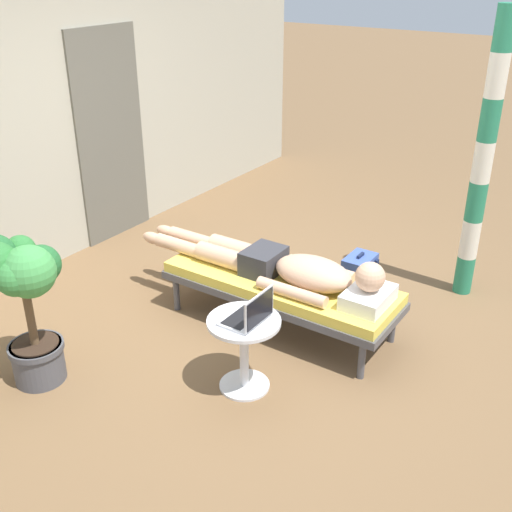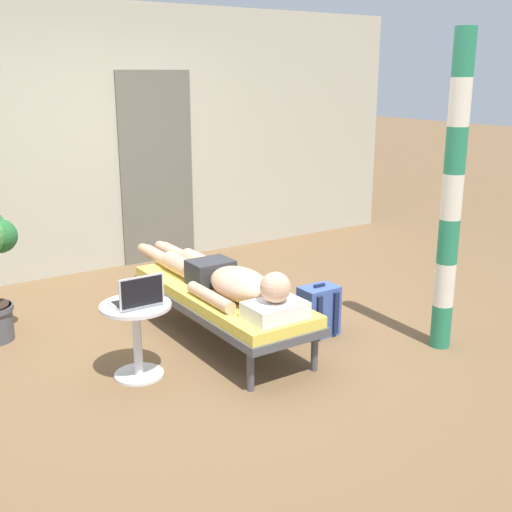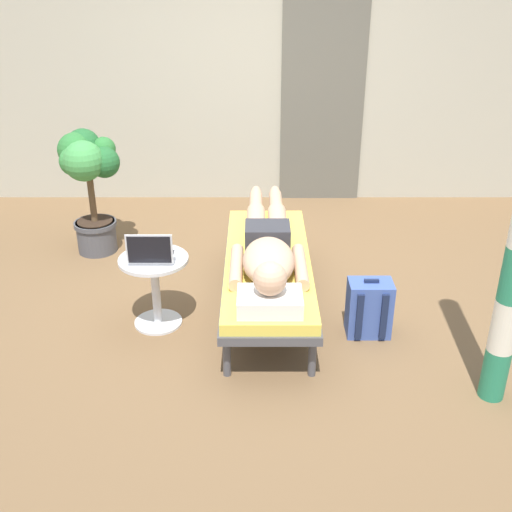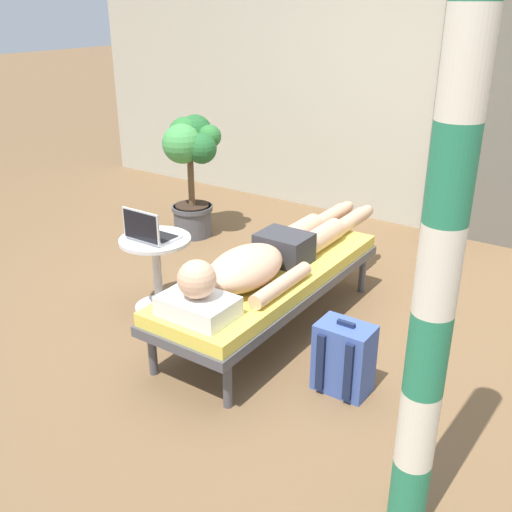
# 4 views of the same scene
# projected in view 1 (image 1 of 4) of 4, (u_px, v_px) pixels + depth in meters

# --- Properties ---
(ground_plane) EXTENTS (40.00, 40.00, 0.00)m
(ground_plane) POSITION_uv_depth(u_px,v_px,m) (257.00, 325.00, 4.87)
(ground_plane) COLOR brown
(house_wall_back) EXTENTS (7.60, 0.20, 2.70)m
(house_wall_back) POSITION_uv_depth(u_px,v_px,m) (49.00, 113.00, 5.50)
(house_wall_back) COLOR #B2AD99
(house_wall_back) RESTS_ON ground
(house_door_panel) EXTENTS (0.84, 0.03, 2.04)m
(house_door_panel) POSITION_uv_depth(u_px,v_px,m) (110.00, 136.00, 6.03)
(house_door_panel) COLOR #625F54
(house_door_panel) RESTS_ON ground
(lounge_chair) EXTENTS (0.63, 1.84, 0.42)m
(lounge_chair) POSITION_uv_depth(u_px,v_px,m) (280.00, 286.00, 4.73)
(lounge_chair) COLOR #4C4C51
(lounge_chair) RESTS_ON ground
(person_reclining) EXTENTS (0.53, 2.17, 0.32)m
(person_reclining) POSITION_uv_depth(u_px,v_px,m) (285.00, 267.00, 4.64)
(person_reclining) COLOR white
(person_reclining) RESTS_ON lounge_chair
(side_table) EXTENTS (0.48, 0.48, 0.52)m
(side_table) POSITION_uv_depth(u_px,v_px,m) (244.00, 342.00, 4.03)
(side_table) COLOR silver
(side_table) RESTS_ON ground
(laptop) EXTENTS (0.31, 0.24, 0.23)m
(laptop) POSITION_uv_depth(u_px,v_px,m) (250.00, 314.00, 3.91)
(laptop) COLOR silver
(laptop) RESTS_ON side_table
(backpack) EXTENTS (0.30, 0.26, 0.42)m
(backpack) POSITION_uv_depth(u_px,v_px,m) (358.00, 279.00, 5.15)
(backpack) COLOR #3F59A5
(backpack) RESTS_ON ground
(potted_plant) EXTENTS (0.53, 0.57, 1.06)m
(potted_plant) POSITION_uv_depth(u_px,v_px,m) (21.00, 288.00, 3.95)
(potted_plant) COLOR #4C4C51
(potted_plant) RESTS_ON ground
(porch_post) EXTENTS (0.15, 0.15, 2.31)m
(porch_post) POSITION_uv_depth(u_px,v_px,m) (483.00, 162.00, 4.85)
(porch_post) COLOR #267F59
(porch_post) RESTS_ON ground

